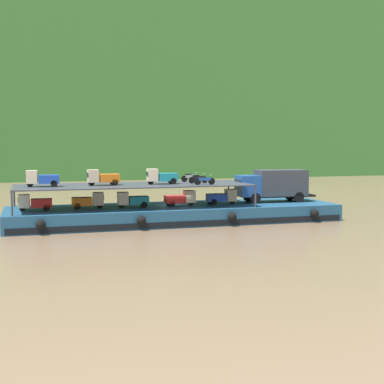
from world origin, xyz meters
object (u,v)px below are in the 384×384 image
Objects in this scene: mini_truck_upper_mid at (103,177)px; motorcycle_upper_centre at (198,178)px; mini_truck_upper_stern at (42,178)px; motorcycle_upper_stbd at (191,177)px; mini_truck_lower_aft at (88,201)px; mini_truck_lower_bow at (222,197)px; motorcycle_upper_port at (204,180)px; cargo_barge at (175,214)px; mini_truck_upper_fore at (162,176)px; covered_lorry at (273,184)px; mini_truck_lower_fore at (181,198)px; mini_truck_lower_mid at (132,200)px; mini_truck_lower_stern at (35,202)px.

motorcycle_upper_centre is (8.72, 0.08, -0.26)m from mini_truck_upper_mid.
motorcycle_upper_stbd is (13.71, 2.19, -0.26)m from mini_truck_upper_stern.
mini_truck_upper_mid is at bearing -5.21° from mini_truck_lower_aft.
motorcycle_upper_port is at bearing -140.90° from mini_truck_lower_bow.
cargo_barge is 3.85m from motorcycle_upper_centre.
mini_truck_upper_fore is 3.94m from motorcycle_upper_port.
covered_lorry reaches higher than mini_truck_lower_bow.
motorcycle_upper_stbd reaches higher than mini_truck_lower_aft.
mini_truck_upper_stern is 1.47× the size of motorcycle_upper_port.
cargo_barge is at bearing -0.48° from mini_truck_lower_aft.
mini_truck_lower_fore is 0.99× the size of mini_truck_upper_mid.
mini_truck_lower_mid is 1.01× the size of mini_truck_lower_fore.
mini_truck_upper_mid is at bearing 179.56° from mini_truck_lower_bow.
mini_truck_lower_stern is 16.75m from mini_truck_lower_bow.
covered_lorry is 14.00m from mini_truck_lower_mid.
covered_lorry is 16.52m from mini_truck_upper_mid.
mini_truck_upper_mid is at bearing -165.99° from motorcycle_upper_stbd.
mini_truck_lower_bow is at bearing -0.49° from mini_truck_upper_fore.
mini_truck_lower_aft is 10.23m from motorcycle_upper_stbd.
mini_truck_lower_stern is 1.45× the size of motorcycle_upper_stbd.
mini_truck_lower_fore is 3.45m from motorcycle_upper_stbd.
mini_truck_lower_aft is at bearing 174.79° from mini_truck_upper_mid.
covered_lorry is 2.84× the size of mini_truck_lower_aft.
mini_truck_lower_stern is (-12.30, -0.16, 1.44)m from cargo_barge.
motorcycle_upper_centre reaches higher than mini_truck_lower_mid.
mini_truck_upper_stern is 10.33m from mini_truck_upper_fore.
motorcycle_upper_stbd is at bearing 11.66° from mini_truck_lower_aft.
motorcycle_upper_stbd is at bearing 55.62° from mini_truck_lower_fore.
mini_truck_lower_bow is (12.26, -0.20, 0.00)m from mini_truck_lower_aft.
motorcycle_upper_stbd reaches higher than cargo_barge.
mini_truck_lower_bow is 11.19m from mini_truck_upper_mid.
mini_truck_upper_mid is 1.46× the size of motorcycle_upper_port.
mini_truck_upper_mid is at bearing 179.61° from mini_truck_upper_fore.
mini_truck_lower_mid is 1.00× the size of mini_truck_upper_stern.
mini_truck_lower_mid is at bearing -6.62° from mini_truck_upper_mid.
mini_truck_upper_mid is at bearing -179.49° from motorcycle_upper_centre.
covered_lorry is 2.86× the size of mini_truck_lower_fore.
cargo_barge is 1.53m from mini_truck_lower_fore.
mini_truck_upper_stern reaches higher than mini_truck_lower_stern.
motorcycle_upper_port is at bearing -89.43° from motorcycle_upper_stbd.
mini_truck_lower_mid is 4.40m from mini_truck_lower_fore.
mini_truck_lower_stern and mini_truck_lower_mid have the same top height.
mini_truck_upper_fore reaches higher than motorcycle_upper_stbd.
mini_truck_upper_fore is (-5.76, 0.05, 2.00)m from mini_truck_lower_bow.
covered_lorry is at bearing -12.07° from motorcycle_upper_stbd.
motorcycle_upper_stbd is at bearing 167.93° from covered_lorry.
cargo_barge is 10.70× the size of mini_truck_lower_mid.
motorcycle_upper_centre is at bearing 0.76° from mini_truck_lower_stern.
mini_truck_lower_aft is at bearing 2.92° from mini_truck_lower_stern.
mini_truck_lower_fore is at bearing -1.28° from mini_truck_upper_stern.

